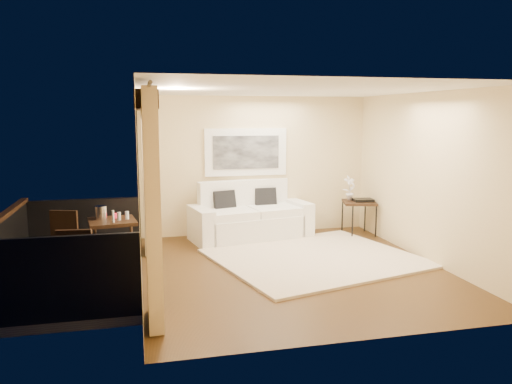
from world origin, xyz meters
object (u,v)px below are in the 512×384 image
object	(u,v)px
sofa	(249,218)
balcony_chair_far	(68,236)
balcony_chair_near	(74,264)
side_table	(359,204)
bistro_table	(112,225)
ice_bucket	(101,213)
orchid	(350,188)

from	to	relation	value
sofa	balcony_chair_far	bearing A→B (deg)	-165.92
balcony_chair_far	balcony_chair_near	bearing A→B (deg)	118.56
side_table	bistro_table	size ratio (longest dim) A/B	0.95
sofa	ice_bucket	size ratio (longest dim) A/B	11.95
orchid	balcony_chair_far	size ratio (longest dim) A/B	0.51
orchid	bistro_table	size ratio (longest dim) A/B	0.62
ice_bucket	balcony_chair_near	bearing A→B (deg)	-98.26
sofa	balcony_chair_near	distance (m)	4.13
bistro_table	balcony_chair_near	world-z (taller)	balcony_chair_near
balcony_chair_near	bistro_table	bearing A→B (deg)	79.96
balcony_chair_near	sofa	bearing A→B (deg)	51.74
balcony_chair_far	ice_bucket	world-z (taller)	ice_bucket
balcony_chair_far	orchid	bearing A→B (deg)	-146.55
side_table	balcony_chair_near	size ratio (longest dim) A/B	0.78
orchid	balcony_chair_near	xyz separation A→B (m)	(-4.83, -2.89, -0.35)
bistro_table	balcony_chair_near	size ratio (longest dim) A/B	0.82
balcony_chair_far	sofa	bearing A→B (deg)	-136.23
bistro_table	ice_bucket	xyz separation A→B (m)	(-0.16, 0.10, 0.18)
sofa	balcony_chair_near	size ratio (longest dim) A/B	2.48
side_table	balcony_chair_near	bearing A→B (deg)	-151.13
side_table	balcony_chair_near	world-z (taller)	balcony_chair_near
sofa	bistro_table	size ratio (longest dim) A/B	3.03
bistro_table	balcony_chair_far	world-z (taller)	balcony_chair_far
balcony_chair_near	ice_bucket	bearing A→B (deg)	86.76
side_table	ice_bucket	size ratio (longest dim) A/B	3.76
balcony_chair_near	ice_bucket	world-z (taller)	ice_bucket
orchid	balcony_chair_far	distance (m)	5.28
orchid	balcony_chair_near	bearing A→B (deg)	-149.08
sofa	ice_bucket	world-z (taller)	sofa
balcony_chair_far	balcony_chair_near	size ratio (longest dim) A/B	0.99
orchid	balcony_chair_near	world-z (taller)	orchid
balcony_chair_far	ice_bucket	bearing A→B (deg)	-164.67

